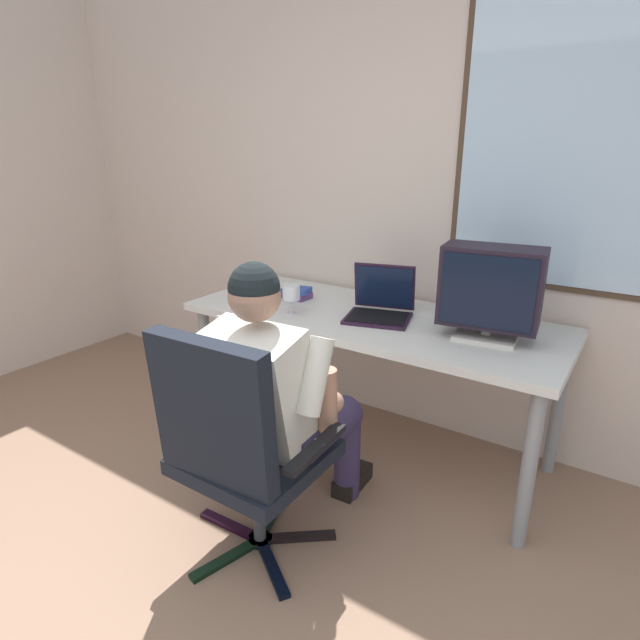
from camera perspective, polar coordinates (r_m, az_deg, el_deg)
wall_rear at (r=2.77m, az=15.10°, el=13.97°), size 5.76×0.08×2.69m
desk at (r=2.61m, az=5.63°, el=-1.07°), size 1.88×0.75×0.75m
office_chair at (r=1.95m, az=-9.24°, el=-13.16°), size 0.62×0.61×0.98m
person_seated at (r=2.09m, az=-4.63°, el=-8.28°), size 0.54×0.78×1.18m
crt_monitor at (r=2.32m, az=18.39°, el=3.35°), size 0.44×0.25×0.41m
laptop at (r=2.56m, az=6.74°, el=1.84°), size 0.37×0.36×0.25m
wine_glass at (r=2.56m, az=-3.20°, el=2.92°), size 0.09×0.09×0.15m
book_stack at (r=2.85m, az=-2.60°, el=3.02°), size 0.17×0.14×0.06m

